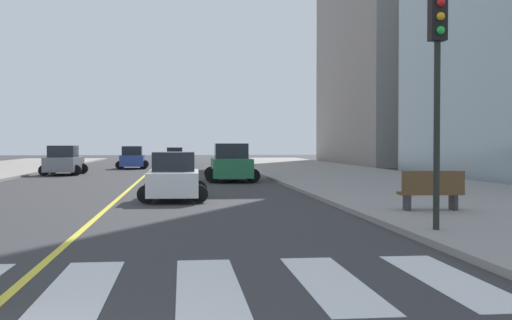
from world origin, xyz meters
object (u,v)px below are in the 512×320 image
at_px(car_white_fifth, 174,178).
at_px(car_blue_second, 132,158).
at_px(car_black_nearest, 175,157).
at_px(car_green_third, 231,164).
at_px(park_bench, 431,191).
at_px(traffic_light_near_corner, 438,66).
at_px(car_gray_fourth, 64,161).

bearing_deg(car_white_fifth, car_blue_second, -81.73).
bearing_deg(car_black_nearest, car_green_third, 98.13).
bearing_deg(park_bench, car_blue_second, 18.62).
xyz_separation_m(car_white_fifth, traffic_light_near_corner, (5.82, -9.93, 2.93)).
bearing_deg(car_blue_second, car_green_third, -71.61).
bearing_deg(car_green_third, car_blue_second, -69.19).
bearing_deg(traffic_light_near_corner, car_gray_fourth, -66.19).
bearing_deg(car_black_nearest, car_gray_fourth, 70.33).
bearing_deg(car_black_nearest, traffic_light_near_corner, 98.45).
xyz_separation_m(car_black_nearest, car_white_fifth, (0.37, -38.18, 0.03)).
distance_m(car_blue_second, car_green_third, 19.46).
xyz_separation_m(car_white_fifth, park_bench, (7.27, -5.95, -0.12)).
xyz_separation_m(car_green_third, traffic_light_near_corner, (2.90, -21.36, 2.78)).
bearing_deg(car_gray_fourth, park_bench, -59.64).
relative_size(car_black_nearest, car_blue_second, 0.91).
relative_size(car_gray_fourth, traffic_light_near_corner, 0.84).
bearing_deg(car_white_fifth, car_green_third, -103.08).
relative_size(car_gray_fourth, park_bench, 2.36).
bearing_deg(car_green_third, traffic_light_near_corner, 98.77).
relative_size(car_gray_fourth, car_white_fifth, 1.10).
relative_size(car_green_third, car_gray_fourth, 1.07).
xyz_separation_m(car_blue_second, car_white_fifth, (3.67, -29.74, -0.04)).
xyz_separation_m(car_black_nearest, park_bench, (7.64, -44.13, -0.09)).
distance_m(car_white_fifth, park_bench, 9.40).
distance_m(car_green_third, park_bench, 17.92).
distance_m(car_gray_fourth, park_bench, 29.65).
xyz_separation_m(car_black_nearest, car_blue_second, (-3.30, -8.44, 0.07)).
bearing_deg(car_white_fifth, traffic_light_near_corner, 121.63).
height_order(car_black_nearest, car_white_fifth, car_white_fifth).
bearing_deg(car_blue_second, car_white_fifth, -84.37).
relative_size(car_black_nearest, car_gray_fourth, 0.87).
distance_m(car_blue_second, car_white_fifth, 29.97).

